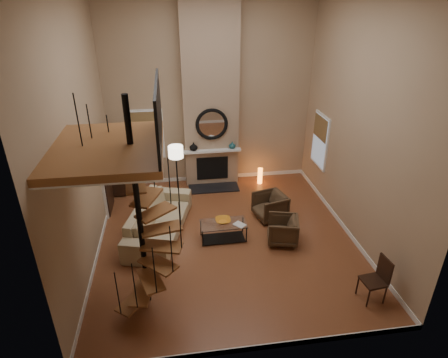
{
  "coord_description": "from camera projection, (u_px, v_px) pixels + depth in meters",
  "views": [
    {
      "loc": [
        -1.14,
        -7.42,
        5.36
      ],
      "look_at": [
        0.0,
        0.4,
        1.4
      ],
      "focal_mm": 30.01,
      "sensor_mm": 36.0,
      "label": 1
    }
  ],
  "objects": [
    {
      "name": "baseboard_back",
      "position": [
        211.0,
        177.0,
        11.95
      ],
      "size": [
        6.0,
        0.02,
        0.12
      ],
      "primitive_type": "cube",
      "color": "white",
      "rests_on": "ground"
    },
    {
      "name": "mirror_disc",
      "position": [
        212.0,
        124.0,
        10.76
      ],
      "size": [
        0.8,
        0.01,
        0.8
      ],
      "primitive_type": "cylinder",
      "rotation": [
        1.57,
        0.0,
        0.0
      ],
      "color": "white",
      "rests_on": "chimney_breast"
    },
    {
      "name": "firebox",
      "position": [
        212.0,
        168.0,
        11.4
      ],
      "size": [
        0.95,
        0.02,
        0.72
      ],
      "primitive_type": "cube",
      "color": "black",
      "rests_on": "chimney_breast"
    },
    {
      "name": "bowl",
      "position": [
        223.0,
        221.0,
        8.88
      ],
      "size": [
        0.37,
        0.37,
        0.09
      ],
      "primitive_type": "imported",
      "color": "orange",
      "rests_on": "coffee_table"
    },
    {
      "name": "back_wall",
      "position": [
        210.0,
        93.0,
        10.76
      ],
      "size": [
        6.0,
        0.02,
        5.5
      ],
      "primitive_type": "cube",
      "color": "tan",
      "rests_on": "ground"
    },
    {
      "name": "vase_right",
      "position": [
        232.0,
        145.0,
        11.11
      ],
      "size": [
        0.2,
        0.2,
        0.21
      ],
      "primitive_type": "imported",
      "color": "#174950",
      "rests_on": "mantel"
    },
    {
      "name": "loft",
      "position": [
        114.0,
        145.0,
        5.81
      ],
      "size": [
        1.7,
        2.2,
        1.09
      ],
      "color": "#935B30",
      "rests_on": "left_wall"
    },
    {
      "name": "entry_door",
      "position": [
        106.0,
        175.0,
        9.85
      ],
      "size": [
        0.1,
        1.05,
        2.16
      ],
      "color": "white",
      "rests_on": "ground"
    },
    {
      "name": "baseboard_front",
      "position": [
        256.0,
        348.0,
        6.22
      ],
      "size": [
        6.0,
        0.02,
        0.12
      ],
      "primitive_type": "cube",
      "color": "white",
      "rests_on": "ground"
    },
    {
      "name": "side_chair",
      "position": [
        378.0,
        277.0,
        7.08
      ],
      "size": [
        0.47,
        0.44,
        0.92
      ],
      "color": "black",
      "rests_on": "ground"
    },
    {
      "name": "sofa",
      "position": [
        159.0,
        219.0,
        9.15
      ],
      "size": [
        1.73,
        2.89,
        0.79
      ],
      "primitive_type": "imported",
      "rotation": [
        0.0,
        0.0,
        1.3
      ],
      "color": "tan",
      "rests_on": "ground"
    },
    {
      "name": "hearth",
      "position": [
        214.0,
        188.0,
        11.38
      ],
      "size": [
        1.5,
        0.6,
        0.04
      ],
      "primitive_type": "cube",
      "color": "black",
      "rests_on": "ground"
    },
    {
      "name": "chimney_breast",
      "position": [
        210.0,
        95.0,
        10.59
      ],
      "size": [
        1.6,
        0.38,
        5.5
      ],
      "primitive_type": "cube",
      "color": "#9B7F64",
      "rests_on": "ground"
    },
    {
      "name": "front_wall",
      "position": [
        263.0,
        210.0,
        5.01
      ],
      "size": [
        6.0,
        0.02,
        5.5
      ],
      "primitive_type": "cube",
      "color": "tan",
      "rests_on": "ground"
    },
    {
      "name": "left_wall",
      "position": [
        79.0,
        137.0,
        7.49
      ],
      "size": [
        0.02,
        6.5,
        5.5
      ],
      "primitive_type": "cube",
      "color": "tan",
      "rests_on": "ground"
    },
    {
      "name": "ground",
      "position": [
        226.0,
        238.0,
        9.12
      ],
      "size": [
        6.0,
        6.5,
        0.01
      ],
      "primitive_type": "cube",
      "color": "#965530",
      "rests_on": "ground"
    },
    {
      "name": "coffee_table",
      "position": [
        223.0,
        229.0,
        8.93
      ],
      "size": [
        1.11,
        0.57,
        0.43
      ],
      "color": "silver",
      "rests_on": "ground"
    },
    {
      "name": "armchair_far",
      "position": [
        285.0,
        230.0,
        8.78
      ],
      "size": [
        0.85,
        0.83,
        0.64
      ],
      "primitive_type": "imported",
      "rotation": [
        0.0,
        0.0,
        -1.82
      ],
      "color": "#483421",
      "rests_on": "ground"
    },
    {
      "name": "vase_left",
      "position": [
        194.0,
        147.0,
        10.95
      ],
      "size": [
        0.24,
        0.24,
        0.25
      ],
      "primitive_type": "imported",
      "color": "black",
      "rests_on": "mantel"
    },
    {
      "name": "book",
      "position": [
        239.0,
        225.0,
        8.76
      ],
      "size": [
        0.33,
        0.34,
        0.03
      ],
      "primitive_type": "imported",
      "rotation": [
        0.0,
        0.0,
        0.69
      ],
      "color": "gray",
      "rests_on": "coffee_table"
    },
    {
      "name": "armchair_near",
      "position": [
        272.0,
        206.0,
        9.79
      ],
      "size": [
        0.92,
        0.91,
        0.69
      ],
      "primitive_type": "imported",
      "rotation": [
        0.0,
        0.0,
        -1.31
      ],
      "color": "#483421",
      "rests_on": "ground"
    },
    {
      "name": "right_wall",
      "position": [
        361.0,
        124.0,
        8.27
      ],
      "size": [
        0.02,
        6.5,
        5.5
      ],
      "primitive_type": "cube",
      "color": "tan",
      "rests_on": "ground"
    },
    {
      "name": "window_back",
      "position": [
        146.0,
        134.0,
        10.99
      ],
      "size": [
        1.02,
        0.06,
        1.52
      ],
      "color": "white",
      "rests_on": "back_wall"
    },
    {
      "name": "baseboard_left",
      "position": [
        99.0,
        246.0,
        8.7
      ],
      "size": [
        0.02,
        6.5,
        0.12
      ],
      "primitive_type": "cube",
      "color": "white",
      "rests_on": "ground"
    },
    {
      "name": "hutch",
      "position": [
        118.0,
        162.0,
        10.83
      ],
      "size": [
        0.38,
        0.81,
        1.81
      ],
      "primitive_type": "cube",
      "color": "black",
      "rests_on": "ground"
    },
    {
      "name": "mirror_frame",
      "position": [
        212.0,
        124.0,
        10.75
      ],
      "size": [
        0.94,
        0.1,
        0.94
      ],
      "primitive_type": "torus",
      "rotation": [
        1.57,
        0.0,
        0.0
      ],
      "color": "black",
      "rests_on": "chimney_breast"
    },
    {
      "name": "floor_lamp",
      "position": [
        176.0,
        157.0,
        10.01
      ],
      "size": [
        0.4,
        0.4,
        1.71
      ],
      "color": "black",
      "rests_on": "ground"
    },
    {
      "name": "window_right",
      "position": [
        320.0,
        140.0,
        10.54
      ],
      "size": [
        0.06,
        1.02,
        1.52
      ],
      "color": "white",
      "rests_on": "right_wall"
    },
    {
      "name": "baseboard_right",
      "position": [
        343.0,
        226.0,
        9.47
      ],
      "size": [
        0.02,
        6.5,
        0.12
      ],
      "primitive_type": "cube",
      "color": "white",
      "rests_on": "ground"
    },
    {
      "name": "spiral_stair",
      "position": [
        141.0,
        222.0,
        6.5
      ],
      "size": [
        1.47,
        1.47,
        4.06
      ],
      "color": "black",
      "rests_on": "ground"
    },
    {
      "name": "accent_lamp",
      "position": [
        260.0,
        176.0,
        11.6
      ],
      "size": [
        0.14,
        0.14,
        0.51
      ],
      "primitive_type": "cylinder",
      "color": "orange",
      "rests_on": "ground"
    },
    {
      "name": "mantel",
      "position": [
        212.0,
        151.0,
        11.06
      ],
      "size": [
        1.7,
        0.18,
        0.06
      ],
      "primitive_type": "cube",
      "color": "white",
      "rests_on": "chimney_breast"
    }
  ]
}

